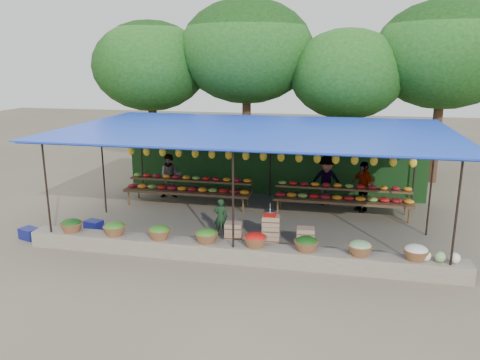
% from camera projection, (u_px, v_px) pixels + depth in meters
% --- Properties ---
extents(ground, '(60.00, 60.00, 0.00)m').
position_uv_depth(ground, '(255.00, 223.00, 13.88)').
color(ground, '#625A48').
rests_on(ground, ground).
extents(stone_curb, '(10.60, 0.55, 0.40)m').
position_uv_depth(stone_curb, '(235.00, 253.00, 11.22)').
color(stone_curb, '#6B6456').
rests_on(stone_curb, ground).
extents(stall_canopy, '(10.80, 6.60, 2.82)m').
position_uv_depth(stall_canopy, '(256.00, 133.00, 13.27)').
color(stall_canopy, black).
rests_on(stall_canopy, ground).
extents(produce_baskets, '(8.98, 0.58, 0.34)m').
position_uv_depth(produce_baskets, '(231.00, 238.00, 11.15)').
color(produce_baskets, brown).
rests_on(produce_baskets, stone_curb).
extents(netting_backdrop, '(10.60, 0.06, 2.50)m').
position_uv_depth(netting_backdrop, '(271.00, 160.00, 16.55)').
color(netting_backdrop, '#17421A').
rests_on(netting_backdrop, ground).
extents(tree_row, '(16.51, 5.50, 7.12)m').
position_uv_depth(tree_row, '(296.00, 60.00, 18.38)').
color(tree_row, '#3E2316').
rests_on(tree_row, ground).
extents(fruit_table_left, '(4.21, 0.95, 0.93)m').
position_uv_depth(fruit_table_left, '(189.00, 187.00, 15.51)').
color(fruit_table_left, '#432B1B').
rests_on(fruit_table_left, ground).
extents(fruit_table_right, '(4.21, 0.95, 0.93)m').
position_uv_depth(fruit_table_right, '(342.00, 196.00, 14.50)').
color(fruit_table_right, '#432B1B').
rests_on(fruit_table_right, ground).
extents(crate_counter, '(2.38, 0.38, 0.77)m').
position_uv_depth(crate_counter, '(270.00, 233.00, 12.21)').
color(crate_counter, '#9F7B5B').
rests_on(crate_counter, ground).
extents(weighing_scale, '(0.33, 0.33, 0.35)m').
position_uv_depth(weighing_scale, '(270.00, 213.00, 12.08)').
color(weighing_scale, '#B0130E').
rests_on(weighing_scale, crate_counter).
extents(vendor_seated, '(0.41, 0.31, 1.04)m').
position_uv_depth(vendor_seated, '(221.00, 217.00, 12.79)').
color(vendor_seated, '#18351B').
rests_on(vendor_seated, ground).
extents(customer_left, '(0.87, 0.75, 1.54)m').
position_uv_depth(customer_left, '(170.00, 176.00, 16.30)').
color(customer_left, slate).
rests_on(customer_left, ground).
extents(customer_mid, '(1.13, 0.72, 1.66)m').
position_uv_depth(customer_mid, '(326.00, 181.00, 15.44)').
color(customer_mid, slate).
rests_on(customer_mid, ground).
extents(customer_right, '(0.94, 0.95, 1.61)m').
position_uv_depth(customer_right, '(363.00, 186.00, 14.84)').
color(customer_right, slate).
rests_on(customer_right, ground).
extents(blue_crate_front, '(0.58, 0.49, 0.29)m').
position_uv_depth(blue_crate_front, '(29.00, 233.00, 12.61)').
color(blue_crate_front, navy).
rests_on(blue_crate_front, ground).
extents(blue_crate_back, '(0.55, 0.45, 0.28)m').
position_uv_depth(blue_crate_back, '(94.00, 225.00, 13.25)').
color(blue_crate_back, navy).
rests_on(blue_crate_back, ground).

